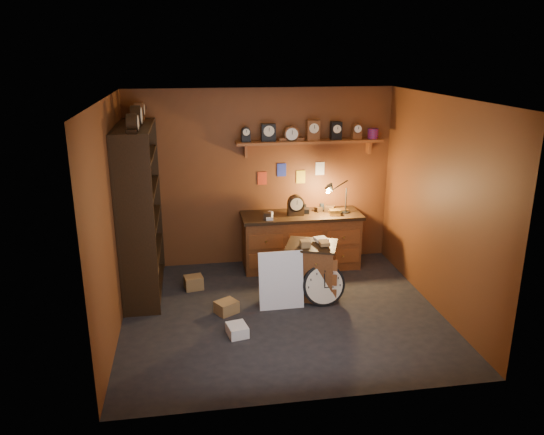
{
  "coord_description": "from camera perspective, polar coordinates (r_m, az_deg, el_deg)",
  "views": [
    {
      "loc": [
        -1.09,
        -6.01,
        3.22
      ],
      "look_at": [
        -0.07,
        0.35,
        1.18
      ],
      "focal_mm": 35.0,
      "sensor_mm": 36.0,
      "label": 1
    }
  ],
  "objects": [
    {
      "name": "floor_box_c",
      "position": [
        7.59,
        -8.42,
        -6.94
      ],
      "size": [
        0.28,
        0.25,
        0.19
      ],
      "primitive_type": "cube",
      "rotation": [
        0.0,
        0.0,
        0.19
      ],
      "color": "olive",
      "rests_on": "ground"
    },
    {
      "name": "big_round_clock",
      "position": [
        7.03,
        5.58,
        -7.23
      ],
      "size": [
        0.56,
        0.18,
        0.56
      ],
      "color": "black",
      "rests_on": "ground"
    },
    {
      "name": "floor_box_b",
      "position": [
        6.4,
        -3.76,
        -11.99
      ],
      "size": [
        0.27,
        0.3,
        0.13
      ],
      "primitive_type": "cube",
      "rotation": [
        0.0,
        0.0,
        0.2
      ],
      "color": "white",
      "rests_on": "ground"
    },
    {
      "name": "mini_fridge",
      "position": [
        8.1,
        1.44,
        -4.07
      ],
      "size": [
        0.57,
        0.59,
        0.46
      ],
      "rotation": [
        0.0,
        0.0,
        -0.38
      ],
      "color": "silver",
      "rests_on": "ground"
    },
    {
      "name": "room_shell",
      "position": [
        6.4,
        1.38,
        4.05
      ],
      "size": [
        4.02,
        3.62,
        2.71
      ],
      "color": "brown",
      "rests_on": "ground"
    },
    {
      "name": "shelving_unit",
      "position": [
        7.3,
        -14.27,
        1.4
      ],
      "size": [
        0.47,
        1.6,
        2.58
      ],
      "color": "black",
      "rests_on": "ground"
    },
    {
      "name": "floor",
      "position": [
        6.91,
        1.06,
        -10.2
      ],
      "size": [
        4.0,
        4.0,
        0.0
      ],
      "primitive_type": "plane",
      "color": "black",
      "rests_on": "ground"
    },
    {
      "name": "low_cabinet",
      "position": [
        7.21,
        4.25,
        -5.41
      ],
      "size": [
        0.81,
        0.74,
        0.84
      ],
      "rotation": [
        0.0,
        0.0,
        -0.35
      ],
      "color": "brown",
      "rests_on": "ground"
    },
    {
      "name": "floor_box_a",
      "position": [
        6.89,
        -4.92,
        -9.58
      ],
      "size": [
        0.34,
        0.32,
        0.16
      ],
      "primitive_type": "cube",
      "rotation": [
        0.0,
        0.0,
        0.53
      ],
      "color": "olive",
      "rests_on": "ground"
    },
    {
      "name": "white_panel",
      "position": [
        7.06,
        0.98,
        -9.56
      ],
      "size": [
        0.59,
        0.17,
        0.77
      ],
      "primitive_type": "cube",
      "rotation": [
        -0.17,
        0.0,
        0.02
      ],
      "color": "silver",
      "rests_on": "ground"
    },
    {
      "name": "workbench",
      "position": [
        8.14,
        3.14,
        -2.15
      ],
      "size": [
        1.82,
        0.66,
        1.36
      ],
      "color": "brown",
      "rests_on": "ground"
    }
  ]
}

